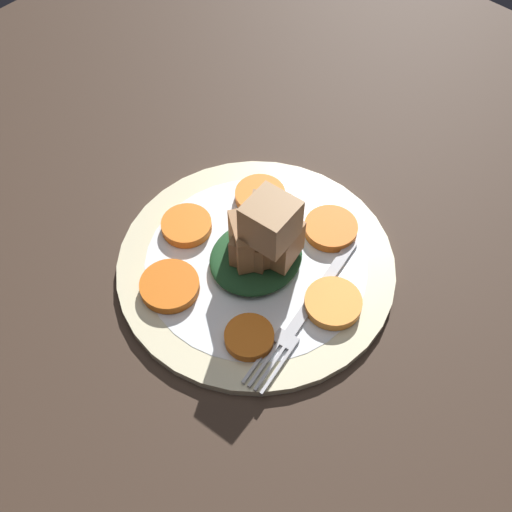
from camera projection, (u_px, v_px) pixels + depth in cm
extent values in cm
cube|color=#38281E|center=(256.00, 273.00, 69.07)|extent=(120.00, 120.00, 2.00)
cylinder|color=beige|center=(256.00, 265.00, 67.85)|extent=(29.31, 29.31, 1.00)
cylinder|color=white|center=(256.00, 265.00, 67.81)|extent=(23.45, 23.45, 1.00)
cylinder|color=orange|center=(249.00, 337.00, 61.53)|extent=(4.82, 4.82, 1.07)
cylinder|color=orange|center=(333.00, 303.00, 63.76)|extent=(5.76, 5.76, 1.07)
cylinder|color=orange|center=(331.00, 228.00, 69.26)|extent=(5.79, 5.79, 1.07)
cylinder|color=orange|center=(260.00, 196.00, 71.99)|extent=(5.65, 5.65, 1.07)
cylinder|color=orange|center=(187.00, 225.00, 69.49)|extent=(5.48, 5.48, 1.07)
cylinder|color=orange|center=(170.00, 286.00, 64.94)|extent=(6.08, 6.08, 1.07)
ellipsoid|color=#1E4723|center=(256.00, 257.00, 66.69)|extent=(10.20, 9.18, 1.64)
cube|color=olive|center=(259.00, 239.00, 64.09)|extent=(6.52, 6.52, 4.71)
cube|color=brown|center=(254.00, 244.00, 64.49)|extent=(4.66, 4.66, 3.44)
cube|color=olive|center=(277.00, 241.00, 64.29)|extent=(4.95, 4.95, 4.16)
cube|color=brown|center=(253.00, 248.00, 64.15)|extent=(4.73, 4.73, 3.55)
cube|color=#9E754C|center=(271.00, 221.00, 59.89)|extent=(4.93, 4.93, 4.47)
cube|color=brown|center=(269.00, 219.00, 61.49)|extent=(5.15, 5.15, 3.71)
cube|color=#B2B2B7|center=(323.00, 286.00, 65.35)|extent=(13.15, 3.43, 0.40)
cube|color=#B2B2B7|center=(285.00, 340.00, 61.74)|extent=(1.98, 2.56, 0.40)
cube|color=#B2B2B7|center=(276.00, 372.00, 59.76)|extent=(5.16, 1.23, 0.40)
cube|color=#B2B2B7|center=(270.00, 369.00, 59.97)|extent=(5.16, 1.23, 0.40)
cube|color=#B2B2B7|center=(264.00, 365.00, 60.18)|extent=(5.16, 1.23, 0.40)
cube|color=#B2B2B7|center=(258.00, 362.00, 60.39)|extent=(5.16, 1.23, 0.40)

